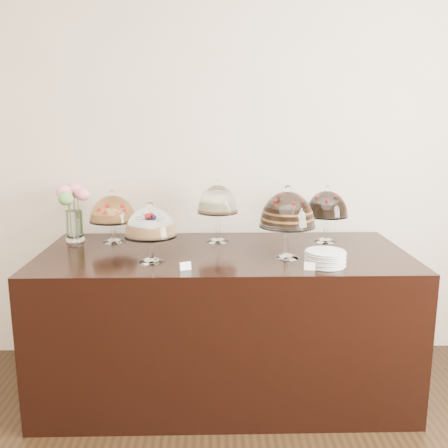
{
  "coord_description": "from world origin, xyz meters",
  "views": [
    {
      "loc": [
        -0.0,
        -0.47,
        1.69
      ],
      "look_at": [
        0.06,
        2.4,
        1.08
      ],
      "focal_mm": 40.0,
      "sensor_mm": 36.0,
      "label": 1
    }
  ],
  "objects_px": {
    "cake_stand_cheesecake": "(218,202)",
    "cake_stand_fruit_tart": "(113,211)",
    "cake_stand_choco_layer": "(287,212)",
    "flower_vase": "(73,206)",
    "cake_stand_dark_choco": "(327,206)",
    "display_counter": "(224,321)",
    "plate_stack": "(325,258)",
    "cake_stand_sugar_sponge": "(151,225)"
  },
  "relations": [
    {
      "from": "display_counter",
      "to": "cake_stand_dark_choco",
      "type": "xyz_separation_m",
      "value": [
        0.67,
        0.24,
        0.68
      ]
    },
    {
      "from": "cake_stand_cheesecake",
      "to": "cake_stand_fruit_tart",
      "type": "bearing_deg",
      "value": 179.6
    },
    {
      "from": "cake_stand_dark_choco",
      "to": "flower_vase",
      "type": "distance_m",
      "value": 1.65
    },
    {
      "from": "cake_stand_sugar_sponge",
      "to": "cake_stand_dark_choco",
      "type": "distance_m",
      "value": 1.17
    },
    {
      "from": "cake_stand_fruit_tart",
      "to": "flower_vase",
      "type": "bearing_deg",
      "value": 169.56
    },
    {
      "from": "cake_stand_sugar_sponge",
      "to": "cake_stand_cheesecake",
      "type": "relative_size",
      "value": 0.85
    },
    {
      "from": "cake_stand_cheesecake",
      "to": "cake_stand_fruit_tart",
      "type": "height_order",
      "value": "cake_stand_cheesecake"
    },
    {
      "from": "display_counter",
      "to": "cake_stand_choco_layer",
      "type": "relative_size",
      "value": 5.21
    },
    {
      "from": "cake_stand_sugar_sponge",
      "to": "plate_stack",
      "type": "relative_size",
      "value": 1.59
    },
    {
      "from": "cake_stand_sugar_sponge",
      "to": "cake_stand_fruit_tart",
      "type": "distance_m",
      "value": 0.56
    },
    {
      "from": "display_counter",
      "to": "cake_stand_choco_layer",
      "type": "distance_m",
      "value": 0.82
    },
    {
      "from": "display_counter",
      "to": "cake_stand_cheesecake",
      "type": "xyz_separation_m",
      "value": [
        -0.03,
        0.25,
        0.71
      ]
    },
    {
      "from": "cake_stand_sugar_sponge",
      "to": "plate_stack",
      "type": "height_order",
      "value": "cake_stand_sugar_sponge"
    },
    {
      "from": "display_counter",
      "to": "cake_stand_choco_layer",
      "type": "height_order",
      "value": "cake_stand_choco_layer"
    },
    {
      "from": "display_counter",
      "to": "flower_vase",
      "type": "distance_m",
      "value": 1.23
    },
    {
      "from": "plate_stack",
      "to": "cake_stand_cheesecake",
      "type": "bearing_deg",
      "value": 135.75
    },
    {
      "from": "cake_stand_fruit_tart",
      "to": "display_counter",
      "type": "bearing_deg",
      "value": -19.79
    },
    {
      "from": "plate_stack",
      "to": "cake_stand_choco_layer",
      "type": "bearing_deg",
      "value": 138.61
    },
    {
      "from": "cake_stand_cheesecake",
      "to": "cake_stand_choco_layer",
      "type": "bearing_deg",
      "value": -45.54
    },
    {
      "from": "display_counter",
      "to": "plate_stack",
      "type": "xyz_separation_m",
      "value": [
        0.55,
        -0.31,
        0.49
      ]
    },
    {
      "from": "cake_stand_fruit_tart",
      "to": "plate_stack",
      "type": "xyz_separation_m",
      "value": [
        1.26,
        -0.57,
        -0.16
      ]
    },
    {
      "from": "cake_stand_fruit_tart",
      "to": "cake_stand_cheesecake",
      "type": "bearing_deg",
      "value": -0.4
    },
    {
      "from": "cake_stand_choco_layer",
      "to": "cake_stand_fruit_tart",
      "type": "bearing_deg",
      "value": 159.31
    },
    {
      "from": "cake_stand_sugar_sponge",
      "to": "flower_vase",
      "type": "relative_size",
      "value": 0.93
    },
    {
      "from": "plate_stack",
      "to": "cake_stand_fruit_tart",
      "type": "bearing_deg",
      "value": 155.62
    },
    {
      "from": "flower_vase",
      "to": "plate_stack",
      "type": "xyz_separation_m",
      "value": [
        1.53,
        -0.62,
        -0.18
      ]
    },
    {
      "from": "cake_stand_sugar_sponge",
      "to": "cake_stand_choco_layer",
      "type": "relative_size",
      "value": 0.82
    },
    {
      "from": "cake_stand_choco_layer",
      "to": "cake_stand_cheesecake",
      "type": "xyz_separation_m",
      "value": [
        -0.39,
        0.4,
        -0.01
      ]
    },
    {
      "from": "cake_stand_sugar_sponge",
      "to": "flower_vase",
      "type": "bearing_deg",
      "value": 137.6
    },
    {
      "from": "cake_stand_dark_choco",
      "to": "cake_stand_fruit_tart",
      "type": "distance_m",
      "value": 1.38
    },
    {
      "from": "cake_stand_choco_layer",
      "to": "plate_stack",
      "type": "bearing_deg",
      "value": -41.39
    },
    {
      "from": "flower_vase",
      "to": "plate_stack",
      "type": "bearing_deg",
      "value": -22.09
    },
    {
      "from": "flower_vase",
      "to": "cake_stand_dark_choco",
      "type": "bearing_deg",
      "value": -2.43
    },
    {
      "from": "cake_stand_dark_choco",
      "to": "plate_stack",
      "type": "relative_size",
      "value": 1.7
    },
    {
      "from": "cake_stand_sugar_sponge",
      "to": "cake_stand_dark_choco",
      "type": "relative_size",
      "value": 0.94
    },
    {
      "from": "display_counter",
      "to": "cake_stand_cheesecake",
      "type": "distance_m",
      "value": 0.76
    },
    {
      "from": "cake_stand_dark_choco",
      "to": "cake_stand_fruit_tart",
      "type": "height_order",
      "value": "cake_stand_dark_choco"
    },
    {
      "from": "display_counter",
      "to": "cake_stand_fruit_tart",
      "type": "distance_m",
      "value": 1.0
    },
    {
      "from": "cake_stand_choco_layer",
      "to": "flower_vase",
      "type": "xyz_separation_m",
      "value": [
        -1.34,
        0.45,
        -0.04
      ]
    },
    {
      "from": "cake_stand_sugar_sponge",
      "to": "cake_stand_cheesecake",
      "type": "height_order",
      "value": "cake_stand_cheesecake"
    },
    {
      "from": "display_counter",
      "to": "plate_stack",
      "type": "relative_size",
      "value": 10.12
    },
    {
      "from": "cake_stand_fruit_tart",
      "to": "plate_stack",
      "type": "distance_m",
      "value": 1.39
    }
  ]
}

